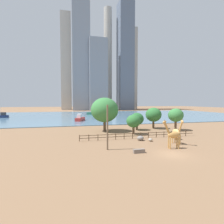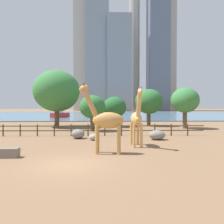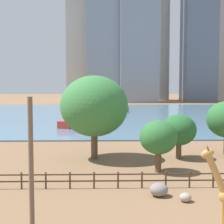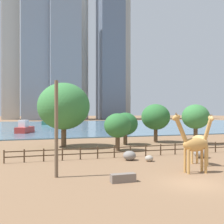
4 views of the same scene
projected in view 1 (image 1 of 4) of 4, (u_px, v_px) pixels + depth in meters
ground_plane at (96, 115)px, 103.81m from camera, size 400.00×400.00×0.00m
harbor_water at (96, 115)px, 100.89m from camera, size 180.00×86.00×0.20m
giraffe_tall at (173, 135)px, 29.31m from camera, size 3.24×1.06×4.96m
giraffe_companion at (177, 132)px, 32.46m from camera, size 0.93×3.10×4.83m
utility_pole at (107, 127)px, 28.49m from camera, size 0.28×0.28×7.39m
boulder_near_fence at (150, 140)px, 34.88m from camera, size 0.83×0.81×0.61m
boulder_by_pole at (140, 138)px, 35.66m from camera, size 1.34×1.28×0.96m
boulder_small at (177, 137)px, 36.51m from camera, size 1.61×1.26×0.95m
feeding_trough at (139, 151)px, 26.89m from camera, size 1.80×0.60×0.60m
enclosure_fence at (139, 135)px, 37.66m from camera, size 26.12×0.14×1.30m
tree_left_large at (133, 121)px, 42.44m from camera, size 3.46×3.46×4.77m
tree_center_broad at (137, 119)px, 48.73m from camera, size 3.75×3.75×4.83m
tree_right_tall at (105, 110)px, 46.51m from camera, size 7.30×7.30×9.03m
tree_left_small at (176, 115)px, 48.41m from camera, size 4.14×4.14×6.07m
tree_right_small at (153, 115)px, 51.59m from camera, size 4.62×4.62×6.19m
boat_ferry at (2, 116)px, 85.16m from camera, size 6.30×2.97×5.46m
boat_sailboat at (93, 113)px, 107.35m from camera, size 7.67×4.23×6.54m
boat_tug at (80, 118)px, 71.35m from camera, size 4.45×6.88×2.85m
skyline_tower_needle at (66, 63)px, 180.11m from camera, size 10.14×15.34×97.28m
skyline_block_central at (108, 60)px, 179.74m from camera, size 8.23×8.23×103.32m
skyline_tower_glass at (131, 69)px, 195.61m from camera, size 11.69×12.38×89.29m
skyline_block_left at (81, 57)px, 164.52m from camera, size 16.41×10.10×101.57m
skyline_block_right at (98, 75)px, 163.77m from camera, size 16.75×11.25×66.53m
skyline_tower_short at (125, 57)px, 177.26m from camera, size 14.56×15.48×107.17m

